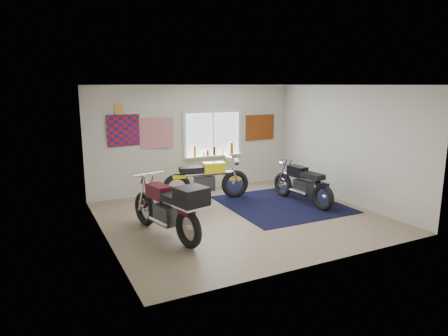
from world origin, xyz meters
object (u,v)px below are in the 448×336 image
yellow_triumph (206,181)px  maroon_tourer (170,208)px  black_chrome_bike (302,185)px  navy_rug (282,204)px

yellow_triumph → maroon_tourer: size_ratio=0.99×
yellow_triumph → black_chrome_bike: size_ratio=1.08×
navy_rug → black_chrome_bike: bearing=-12.5°
black_chrome_bike → navy_rug: bearing=72.2°
yellow_triumph → maroon_tourer: (-1.58, -1.98, 0.10)m
navy_rug → maroon_tourer: (-2.98, -0.84, 0.56)m
black_chrome_bike → maroon_tourer: maroon_tourer is taller
black_chrome_bike → maroon_tourer: 3.54m
yellow_triumph → black_chrome_bike: yellow_triumph is taller
yellow_triumph → maroon_tourer: bearing=-118.8°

